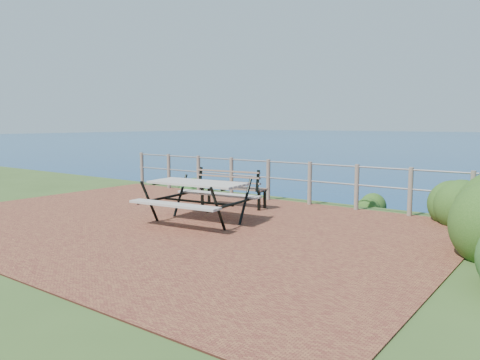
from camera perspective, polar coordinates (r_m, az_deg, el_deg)
The scene contains 7 objects.
ground at distance 9.08m, azimuth -8.21°, elevation -5.26°, with size 10.00×7.00×0.12m, color brown.
safety_railing at distance 11.57m, azimuth 3.47°, elevation 0.31°, with size 9.40×0.10×1.00m.
picnic_table at distance 8.92m, azimuth -5.20°, elevation -2.16°, with size 1.93×1.61×0.78m.
park_bench at distance 10.58m, azimuth -0.88°, elevation -0.22°, with size 1.62×0.62×0.89m.
shrub_right_edge at distance 9.88m, azimuth 25.85°, elevation -4.90°, with size 1.01×1.01×1.45m, color #214716.
shrub_lip_west at distance 14.14m, azimuth -5.55°, elevation -0.84°, with size 0.70×0.70×0.41m, color #214D1C.
shrub_lip_east at distance 11.42m, azimuth 15.64°, elevation -2.93°, with size 0.69×0.69×0.40m, color #214716.
Camera 1 is at (6.26, -6.29, 1.91)m, focal length 35.00 mm.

